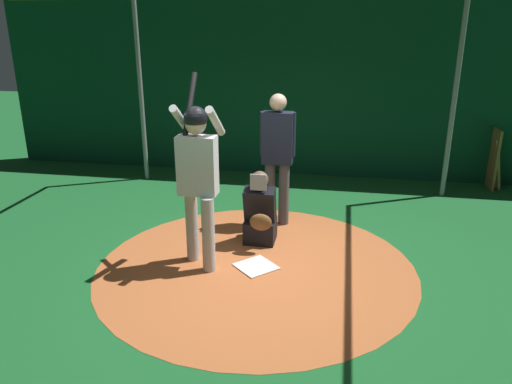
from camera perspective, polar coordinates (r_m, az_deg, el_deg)
name	(u,v)px	position (r m, az deg, el deg)	size (l,w,h in m)	color
ground_plane	(256,267)	(5.89, 0.00, -8.77)	(27.25, 27.25, 0.00)	#195B28
dirt_circle	(256,267)	(5.89, 0.00, -8.74)	(3.77, 3.77, 0.01)	#B76033
home_plate	(256,266)	(5.88, 0.00, -8.66)	(0.42, 0.42, 0.01)	white
batter	(198,171)	(5.55, -6.83, 2.48)	(0.68, 0.49, 2.23)	#B3B3B7
catcher	(260,215)	(6.36, 0.48, -2.68)	(0.58, 0.40, 0.99)	black
umpire	(277,152)	(6.78, 2.52, 4.65)	(0.23, 0.49, 1.86)	#4C4C51
back_wall	(295,82)	(9.20, 4.54, 12.64)	(0.23, 11.25, 3.41)	#0C3D26
cage_frame	(256,75)	(5.22, 0.00, 13.55)	(6.27, 5.34, 3.18)	gray
bat_rack	(493,160)	(9.50, 25.98, 3.43)	(0.58, 0.20, 1.05)	olive
baseball_0	(207,224)	(7.01, -5.69, -3.71)	(0.07, 0.07, 0.07)	white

